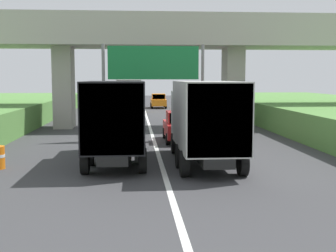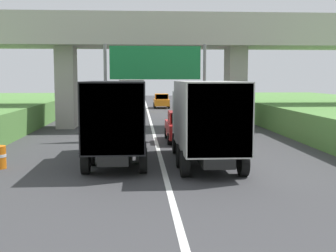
{
  "view_description": "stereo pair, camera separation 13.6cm",
  "coord_description": "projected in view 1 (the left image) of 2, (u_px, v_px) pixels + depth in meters",
  "views": [
    {
      "loc": [
        -1.08,
        7.59,
        3.55
      ],
      "look_at": [
        0.0,
        21.98,
        2.0
      ],
      "focal_mm": 47.45,
      "sensor_mm": 36.0,
      "label": 1
    },
    {
      "loc": [
        -0.94,
        7.58,
        3.55
      ],
      "look_at": [
        0.0,
        21.98,
        2.0
      ],
      "focal_mm": 47.45,
      "sensor_mm": 36.0,
      "label": 2
    }
  ],
  "objects": [
    {
      "name": "overpass_bridge",
      "position": [
        149.0,
        43.0,
        31.91
      ],
      "size": [
        40.0,
        4.8,
        7.99
      ],
      "color": "#ADA89E",
      "rests_on": "ground"
    },
    {
      "name": "truck_silver",
      "position": [
        204.0,
        118.0,
        18.21
      ],
      "size": [
        2.44,
        7.3,
        3.44
      ],
      "color": "black",
      "rests_on": "ground"
    },
    {
      "name": "truck_black",
      "position": [
        116.0,
        117.0,
        18.67
      ],
      "size": [
        2.44,
        7.3,
        3.44
      ],
      "color": "black",
      "rests_on": "ground"
    },
    {
      "name": "overhead_highway_sign",
      "position": [
        153.0,
        69.0,
        25.39
      ],
      "size": [
        5.88,
        0.18,
        5.49
      ],
      "color": "slate",
      "rests_on": "ground"
    },
    {
      "name": "truck_yellow",
      "position": [
        129.0,
        95.0,
        44.13
      ],
      "size": [
        2.44,
        7.3,
        3.44
      ],
      "color": "black",
      "rests_on": "ground"
    },
    {
      "name": "car_red",
      "position": [
        181.0,
        126.0,
        25.0
      ],
      "size": [
        1.86,
        4.1,
        1.72
      ],
      "color": "red",
      "rests_on": "ground"
    },
    {
      "name": "car_orange",
      "position": [
        158.0,
        101.0,
        53.33
      ],
      "size": [
        1.86,
        4.1,
        1.72
      ],
      "color": "orange",
      "rests_on": "ground"
    },
    {
      "name": "lane_centre_stripe",
      "position": [
        155.0,
        143.0,
        24.63
      ],
      "size": [
        0.2,
        103.94,
        0.01
      ],
      "primitive_type": "cube",
      "color": "white",
      "rests_on": "ground"
    }
  ]
}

